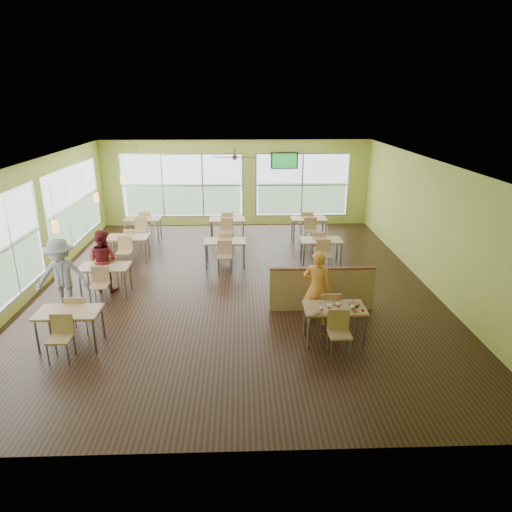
% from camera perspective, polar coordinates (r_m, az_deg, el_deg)
% --- Properties ---
extents(room, '(12.00, 12.04, 3.20)m').
position_cam_1_polar(room, '(11.52, -2.72, 3.78)').
color(room, black).
rests_on(room, ground).
extents(window_bays, '(9.24, 10.24, 2.38)m').
position_cam_1_polar(window_bays, '(14.80, -12.95, 6.31)').
color(window_bays, white).
rests_on(window_bays, room).
extents(main_table, '(1.22, 1.52, 0.87)m').
position_cam_1_polar(main_table, '(9.23, 9.78, -6.97)').
color(main_table, tan).
rests_on(main_table, floor).
extents(half_wall_divider, '(2.40, 0.14, 1.04)m').
position_cam_1_polar(half_wall_divider, '(10.57, 8.22, -4.04)').
color(half_wall_divider, tan).
rests_on(half_wall_divider, floor).
extents(dining_tables, '(6.92, 8.72, 0.87)m').
position_cam_1_polar(dining_tables, '(13.49, -7.05, 1.68)').
color(dining_tables, tan).
rests_on(dining_tables, floor).
extents(pendant_lights, '(0.11, 7.31, 0.86)m').
position_cam_1_polar(pendant_lights, '(12.44, -17.80, 8.09)').
color(pendant_lights, '#2D2119').
rests_on(pendant_lights, ceiling).
extents(ceiling_fan, '(1.25, 1.25, 0.29)m').
position_cam_1_polar(ceiling_fan, '(14.20, -2.68, 12.27)').
color(ceiling_fan, '#2D2119').
rests_on(ceiling_fan, ceiling).
extents(tv_backwall, '(1.00, 0.07, 0.60)m').
position_cam_1_polar(tv_backwall, '(17.22, 3.58, 11.81)').
color(tv_backwall, black).
rests_on(tv_backwall, wall_back).
extents(man_plaid, '(0.70, 0.58, 1.66)m').
position_cam_1_polar(man_plaid, '(9.80, 7.65, -3.97)').
color(man_plaid, '#EF521A').
rests_on(man_plaid, floor).
extents(patron_maroon, '(0.92, 0.82, 1.58)m').
position_cam_1_polar(patron_maroon, '(12.08, -18.58, -0.52)').
color(patron_maroon, maroon).
rests_on(patron_maroon, floor).
extents(patron_grey, '(1.19, 0.74, 1.76)m').
position_cam_1_polar(patron_grey, '(11.06, -23.10, -2.39)').
color(patron_grey, slate).
rests_on(patron_grey, floor).
extents(cup_blue, '(0.08, 0.08, 0.30)m').
position_cam_1_polar(cup_blue, '(8.91, 8.15, -6.60)').
color(cup_blue, white).
rests_on(cup_blue, main_table).
extents(cup_yellow, '(0.09, 0.09, 0.32)m').
position_cam_1_polar(cup_yellow, '(9.01, 9.12, -6.31)').
color(cup_yellow, white).
rests_on(cup_yellow, main_table).
extents(cup_red_near, '(0.09, 0.09, 0.31)m').
position_cam_1_polar(cup_red_near, '(9.11, 10.20, -6.11)').
color(cup_red_near, white).
rests_on(cup_red_near, main_table).
extents(cup_red_far, '(0.09, 0.09, 0.32)m').
position_cam_1_polar(cup_red_far, '(9.05, 11.95, -6.39)').
color(cup_red_far, white).
rests_on(cup_red_far, main_table).
extents(food_basket, '(0.23, 0.23, 0.05)m').
position_cam_1_polar(food_basket, '(9.30, 12.14, -5.92)').
color(food_basket, black).
rests_on(food_basket, main_table).
extents(ketchup_cup, '(0.07, 0.07, 0.03)m').
position_cam_1_polar(ketchup_cup, '(9.13, 13.19, -6.61)').
color(ketchup_cup, '#B70820').
rests_on(ketchup_cup, main_table).
extents(wrapper_left, '(0.16, 0.15, 0.04)m').
position_cam_1_polar(wrapper_left, '(8.85, 7.63, -7.08)').
color(wrapper_left, olive).
rests_on(wrapper_left, main_table).
extents(wrapper_mid, '(0.22, 0.20, 0.05)m').
position_cam_1_polar(wrapper_mid, '(9.28, 10.01, -5.85)').
color(wrapper_mid, olive).
rests_on(wrapper_mid, main_table).
extents(wrapper_right, '(0.15, 0.14, 0.03)m').
position_cam_1_polar(wrapper_right, '(9.06, 12.22, -6.72)').
color(wrapper_right, olive).
rests_on(wrapper_right, main_table).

